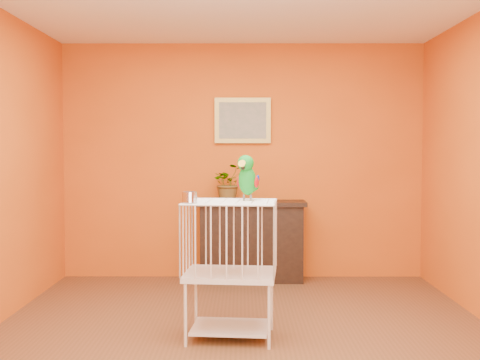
{
  "coord_description": "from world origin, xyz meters",
  "views": [
    {
      "loc": [
        -0.01,
        -4.45,
        1.44
      ],
      "look_at": [
        -0.02,
        0.16,
        1.2
      ],
      "focal_mm": 45.0,
      "sensor_mm": 36.0,
      "label": 1
    }
  ],
  "objects": [
    {
      "name": "ground",
      "position": [
        0.0,
        0.0,
        0.0
      ],
      "size": [
        4.5,
        4.5,
        0.0
      ],
      "primitive_type": "plane",
      "color": "brown",
      "rests_on": "ground"
    },
    {
      "name": "console_cabinet",
      "position": [
        0.09,
        2.04,
        0.44
      ],
      "size": [
        1.17,
        0.42,
        0.87
      ],
      "color": "black",
      "rests_on": "ground"
    },
    {
      "name": "potted_plant",
      "position": [
        -0.15,
        1.99,
        1.03
      ],
      "size": [
        0.49,
        0.51,
        0.31
      ],
      "primitive_type": "imported",
      "rotation": [
        0.0,
        0.0,
        0.38
      ],
      "color": "#26722D",
      "rests_on": "console_cabinet"
    },
    {
      "name": "parrot",
      "position": [
        0.03,
        0.11,
        1.22
      ],
      "size": [
        0.19,
        0.31,
        0.35
      ],
      "rotation": [
        0.0,
        0.0,
        -0.35
      ],
      "color": "#59544C",
      "rests_on": "birdcage"
    },
    {
      "name": "room_shell",
      "position": [
        0.0,
        0.0,
        1.58
      ],
      "size": [
        4.5,
        4.5,
        4.5
      ],
      "color": "#D85B14",
      "rests_on": "ground"
    },
    {
      "name": "birdcage",
      "position": [
        -0.1,
        0.06,
        0.54
      ],
      "size": [
        0.72,
        0.58,
        1.04
      ],
      "rotation": [
        0.0,
        0.0,
        -0.09
      ],
      "color": "silver",
      "rests_on": "ground"
    },
    {
      "name": "framed_picture",
      "position": [
        0.0,
        2.22,
        1.75
      ],
      "size": [
        0.62,
        0.04,
        0.5
      ],
      "color": "#A98D3C",
      "rests_on": "room_shell"
    },
    {
      "name": "feed_cup",
      "position": [
        -0.39,
        -0.1,
        1.09
      ],
      "size": [
        0.11,
        0.11,
        0.08
      ],
      "primitive_type": "cylinder",
      "color": "silver",
      "rests_on": "birdcage"
    }
  ]
}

